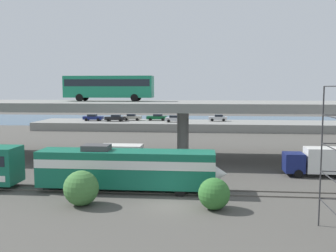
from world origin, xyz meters
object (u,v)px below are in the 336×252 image
(parked_car_1, at_px, (157,117))
(parked_car_3, at_px, (132,117))
(service_truck_west, at_px, (114,157))
(parked_car_0, at_px, (93,117))
(parked_car_2, at_px, (174,119))
(parked_car_5, at_px, (218,118))
(parked_car_4, at_px, (115,118))
(transit_bus_on_overpass, at_px, (109,86))
(train_locomotive, at_px, (135,167))
(service_truck_east, at_px, (319,161))

(parked_car_1, height_order, parked_car_3, same)
(service_truck_west, distance_m, parked_car_0, 46.16)
(parked_car_2, distance_m, parked_car_5, 10.11)
(parked_car_3, relative_size, parked_car_4, 0.94)
(parked_car_2, relative_size, parked_car_4, 0.91)
(transit_bus_on_overpass, relative_size, parked_car_2, 2.97)
(parked_car_1, relative_size, parked_car_5, 1.14)
(train_locomotive, height_order, parked_car_1, train_locomotive)
(train_locomotive, relative_size, transit_bus_on_overpass, 1.42)
(transit_bus_on_overpass, relative_size, parked_car_4, 2.70)
(parked_car_0, xyz_separation_m, parked_car_5, (28.27, 1.75, -0.00))
(service_truck_east, bearing_deg, parked_car_4, -53.20)
(parked_car_1, distance_m, parked_car_4, 9.54)
(service_truck_west, height_order, parked_car_4, parked_car_4)
(parked_car_4, bearing_deg, service_truck_east, 126.80)
(service_truck_east, height_order, parked_car_4, parked_car_4)
(service_truck_east, bearing_deg, parked_car_0, -49.45)
(parked_car_1, relative_size, parked_car_4, 1.04)
(service_truck_west, bearing_deg, parked_car_0, -70.72)
(service_truck_east, xyz_separation_m, parked_car_3, (-28.61, 45.25, 0.88))
(service_truck_west, height_order, parked_car_3, parked_car_3)
(service_truck_east, distance_m, parked_car_0, 57.35)
(parked_car_3, height_order, parked_car_4, same)
(parked_car_4, bearing_deg, parked_car_2, 177.19)
(service_truck_west, relative_size, parked_car_2, 1.68)
(transit_bus_on_overpass, distance_m, parked_car_4, 34.13)
(parked_car_3, bearing_deg, transit_bus_on_overpass, -84.16)
(service_truck_west, bearing_deg, parked_car_3, -81.74)
(train_locomotive, xyz_separation_m, service_truck_east, (18.25, 7.58, -0.55))
(parked_car_0, distance_m, parked_car_4, 5.42)
(parked_car_2, bearing_deg, train_locomotive, -89.63)
(parked_car_4, bearing_deg, parked_car_5, -173.45)
(train_locomotive, height_order, service_truck_west, train_locomotive)
(train_locomotive, distance_m, parked_car_4, 52.09)
(parked_car_4, height_order, parked_car_5, same)
(transit_bus_on_overpass, relative_size, parked_car_5, 2.94)
(transit_bus_on_overpass, bearing_deg, train_locomotive, 110.99)
(parked_car_0, xyz_separation_m, parked_car_3, (8.67, 1.69, -0.00))
(service_truck_west, relative_size, parked_car_4, 1.53)
(parked_car_2, xyz_separation_m, parked_car_5, (9.56, 3.29, -0.00))
(service_truck_west, xyz_separation_m, parked_car_3, (-6.57, 45.25, 0.88))
(train_locomotive, height_order, service_truck_east, train_locomotive)
(service_truck_east, relative_size, parked_car_5, 1.67)
(train_locomotive, height_order, parked_car_2, train_locomotive)
(transit_bus_on_overpass, distance_m, service_truck_east, 28.06)
(transit_bus_on_overpass, distance_m, parked_car_2, 33.40)
(parked_car_2, height_order, parked_car_3, same)
(parked_car_0, xyz_separation_m, parked_car_1, (14.43, 2.04, 0.00))
(service_truck_west, xyz_separation_m, service_truck_east, (22.04, 0.00, 0.00))
(service_truck_east, height_order, parked_car_1, parked_car_1)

